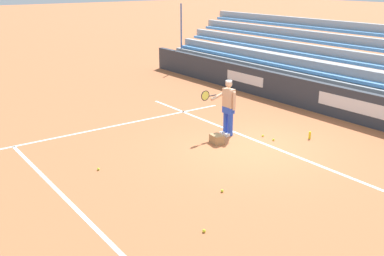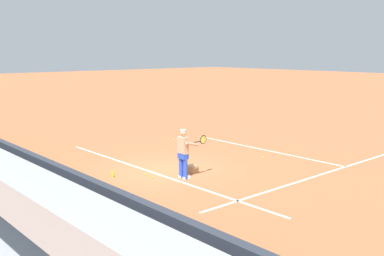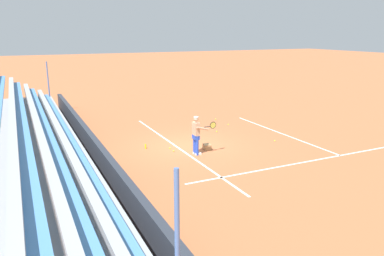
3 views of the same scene
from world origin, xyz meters
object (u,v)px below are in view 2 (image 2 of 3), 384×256
at_px(tennis_player, 184,153).
at_px(tennis_ball_stray_back, 263,157).
at_px(tennis_ball_near_player, 187,152).
at_px(tennis_ball_far_right, 145,174).
at_px(tennis_ball_midcourt, 194,144).
at_px(water_bottle, 112,174).
at_px(tennis_ball_on_baseline, 152,177).
at_px(ball_box_cardboard, 192,169).
at_px(tennis_ball_by_box, 173,139).

relative_size(tennis_player, tennis_ball_stray_back, 25.98).
relative_size(tennis_player, tennis_ball_near_player, 25.98).
bearing_deg(tennis_ball_stray_back, tennis_ball_far_right, -101.84).
distance_m(tennis_ball_midcourt, water_bottle, 6.25).
height_order(tennis_ball_far_right, tennis_ball_on_baseline, same).
relative_size(tennis_ball_on_baseline, water_bottle, 0.30).
bearing_deg(tennis_ball_on_baseline, ball_box_cardboard, 75.66).
distance_m(tennis_ball_by_box, tennis_ball_midcourt, 1.52).
bearing_deg(tennis_ball_midcourt, water_bottle, -68.48).
xyz_separation_m(tennis_ball_by_box, tennis_ball_on_baseline, (4.77, -4.79, 0.00)).
xyz_separation_m(tennis_ball_by_box, tennis_ball_far_right, (4.33, -4.79, 0.00)).
bearing_deg(tennis_ball_far_right, tennis_ball_near_player, 116.50).
xyz_separation_m(ball_box_cardboard, water_bottle, (-1.35, -2.52, -0.02)).
height_order(ball_box_cardboard, water_bottle, ball_box_cardboard).
bearing_deg(water_bottle, tennis_ball_stray_back, 75.47).
relative_size(tennis_ball_midcourt, tennis_ball_on_baseline, 1.00).
bearing_deg(tennis_ball_midcourt, tennis_ball_far_right, -59.64).
bearing_deg(tennis_ball_stray_back, ball_box_cardboard, -93.90).
relative_size(tennis_ball_stray_back, tennis_ball_on_baseline, 1.00).
xyz_separation_m(tennis_ball_midcourt, tennis_ball_on_baseline, (3.26, -4.80, 0.00)).
distance_m(tennis_ball_by_box, tennis_ball_on_baseline, 6.76).
xyz_separation_m(ball_box_cardboard, tennis_ball_on_baseline, (-0.38, -1.51, -0.10)).
bearing_deg(tennis_ball_near_player, tennis_ball_stray_back, 31.93).
bearing_deg(tennis_ball_on_baseline, tennis_ball_by_box, 134.90).
relative_size(tennis_player, tennis_ball_far_right, 25.98).
height_order(tennis_ball_by_box, tennis_ball_near_player, same).
bearing_deg(tennis_ball_on_baseline, tennis_ball_far_right, 179.77).
height_order(ball_box_cardboard, tennis_ball_near_player, ball_box_cardboard).
distance_m(tennis_ball_near_player, water_bottle, 4.60).
bearing_deg(tennis_ball_near_player, tennis_ball_on_baseline, -57.82).
distance_m(tennis_ball_by_box, tennis_ball_far_right, 6.45).
xyz_separation_m(tennis_player, tennis_ball_stray_back, (-0.15, 4.40, -0.86)).
bearing_deg(tennis_player, tennis_ball_by_box, 144.12).
relative_size(ball_box_cardboard, tennis_ball_near_player, 6.06).
height_order(ball_box_cardboard, tennis_ball_midcourt, ball_box_cardboard).
distance_m(tennis_ball_stray_back, tennis_ball_near_player, 3.29).
bearing_deg(tennis_player, water_bottle, -134.60).
xyz_separation_m(ball_box_cardboard, tennis_ball_far_right, (-0.83, -1.50, -0.10)).
distance_m(tennis_ball_midcourt, tennis_ball_near_player, 1.76).
bearing_deg(tennis_ball_midcourt, tennis_ball_near_player, -51.23).
relative_size(ball_box_cardboard, tennis_ball_far_right, 6.06).
height_order(ball_box_cardboard, tennis_ball_on_baseline, ball_box_cardboard).
relative_size(tennis_ball_far_right, water_bottle, 0.30).
xyz_separation_m(tennis_player, ball_box_cardboard, (-0.40, 0.74, -0.76)).
xyz_separation_m(tennis_ball_far_right, tennis_ball_on_baseline, (0.45, -0.00, 0.00)).
distance_m(tennis_ball_on_baseline, tennis_ball_near_player, 4.05).
bearing_deg(tennis_ball_near_player, ball_box_cardboard, -37.08).
xyz_separation_m(ball_box_cardboard, tennis_ball_stray_back, (0.25, 3.66, -0.10)).
relative_size(tennis_ball_stray_back, tennis_ball_near_player, 1.00).
distance_m(tennis_player, tennis_ball_far_right, 1.69).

